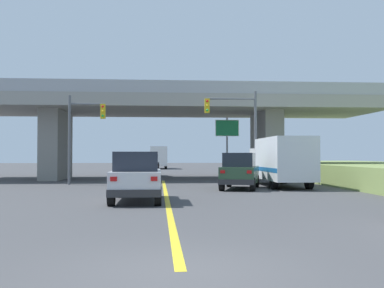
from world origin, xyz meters
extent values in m
plane|color=#424244|center=(0.00, 29.54, 0.00)|extent=(160.00, 160.00, 0.00)
cube|color=gray|center=(0.00, 29.54, 5.87)|extent=(34.54, 9.68, 0.94)
cube|color=gray|center=(-8.51, 29.54, 2.70)|extent=(1.45, 5.81, 5.40)
cube|color=gray|center=(8.51, 29.54, 2.70)|extent=(1.45, 5.81, 5.40)
cube|color=#9EA0A5|center=(0.00, 24.85, 6.79)|extent=(34.54, 0.20, 0.90)
cube|color=#9EA0A5|center=(0.00, 34.23, 6.79)|extent=(34.54, 0.20, 0.90)
cube|color=yellow|center=(0.00, 13.29, 0.00)|extent=(0.20, 26.58, 0.01)
cube|color=silver|center=(-1.24, 11.47, 0.81)|extent=(1.93, 4.66, 0.90)
cube|color=#1E232D|center=(-1.24, 11.12, 1.64)|extent=(1.70, 2.57, 0.76)
cube|color=#2D2D30|center=(-1.24, 9.19, 0.50)|extent=(1.97, 0.20, 0.28)
cube|color=red|center=(-1.97, 9.12, 1.03)|extent=(0.24, 0.06, 0.16)
cube|color=red|center=(-0.52, 9.12, 1.03)|extent=(0.24, 0.06, 0.16)
cylinder|color=black|center=(-2.11, 13.26, 0.36)|extent=(0.26, 0.72, 0.72)
cylinder|color=black|center=(-0.38, 13.26, 0.36)|extent=(0.26, 0.72, 0.72)
cylinder|color=black|center=(-2.11, 9.69, 0.36)|extent=(0.26, 0.72, 0.72)
cylinder|color=black|center=(-0.38, 9.69, 0.36)|extent=(0.26, 0.72, 0.72)
cube|color=#2D4C33|center=(4.21, 17.86, 0.81)|extent=(2.93, 4.57, 0.90)
cube|color=#1E232D|center=(4.12, 17.56, 1.64)|extent=(2.19, 2.68, 0.76)
cube|color=#2D2D30|center=(3.64, 15.88, 0.50)|extent=(1.85, 0.71, 0.28)
cube|color=red|center=(2.96, 16.00, 1.03)|extent=(0.25, 0.12, 0.16)
cube|color=red|center=(4.28, 15.62, 1.03)|extent=(0.25, 0.12, 0.16)
cylinder|color=black|center=(3.86, 19.59, 0.36)|extent=(0.45, 0.76, 0.72)
cylinder|color=black|center=(5.42, 19.14, 0.36)|extent=(0.45, 0.76, 0.72)
cylinder|color=black|center=(2.99, 16.59, 0.36)|extent=(0.45, 0.76, 0.72)
cylinder|color=black|center=(4.56, 16.14, 0.36)|extent=(0.45, 0.76, 0.72)
cube|color=silver|center=(7.01, 22.56, 1.40)|extent=(2.20, 2.00, 1.90)
cube|color=silver|center=(7.01, 18.80, 1.69)|extent=(2.31, 5.52, 2.47)
cube|color=#195999|center=(7.01, 18.80, 1.07)|extent=(2.33, 5.41, 0.24)
cylinder|color=black|center=(6.01, 22.56, 0.45)|extent=(0.30, 0.90, 0.90)
cylinder|color=black|center=(8.01, 22.56, 0.45)|extent=(0.30, 0.90, 0.90)
cylinder|color=black|center=(6.01, 17.42, 0.45)|extent=(0.30, 0.90, 0.90)
cylinder|color=black|center=(8.01, 17.42, 0.45)|extent=(0.30, 0.90, 0.90)
cube|color=black|center=(-1.26, 33.96, 0.81)|extent=(1.91, 4.76, 0.90)
cube|color=#1E232D|center=(-1.26, 33.60, 1.64)|extent=(1.69, 2.62, 0.76)
cube|color=#2D2D30|center=(-1.26, 31.63, 0.50)|extent=(1.95, 0.20, 0.28)
cube|color=red|center=(-1.98, 31.56, 1.03)|extent=(0.24, 0.06, 0.16)
cube|color=red|center=(-0.54, 31.56, 1.03)|extent=(0.24, 0.06, 0.16)
cylinder|color=black|center=(-2.12, 35.79, 0.36)|extent=(0.26, 0.72, 0.72)
cylinder|color=black|center=(-0.40, 35.79, 0.36)|extent=(0.26, 0.72, 0.72)
cylinder|color=black|center=(-2.12, 32.13, 0.36)|extent=(0.26, 0.72, 0.72)
cylinder|color=black|center=(-0.40, 32.13, 0.36)|extent=(0.26, 0.72, 0.72)
cylinder|color=#56595E|center=(6.12, 22.59, 3.09)|extent=(0.18, 0.18, 6.19)
cylinder|color=#56595E|center=(4.49, 22.59, 5.66)|extent=(3.26, 0.12, 0.12)
cube|color=gold|center=(2.86, 22.59, 5.18)|extent=(0.32, 0.26, 0.96)
sphere|color=red|center=(2.86, 22.44, 5.48)|extent=(0.16, 0.16, 0.16)
sphere|color=gold|center=(2.86, 22.44, 5.18)|extent=(0.16, 0.16, 0.16)
sphere|color=green|center=(2.86, 22.44, 4.88)|extent=(0.16, 0.16, 0.16)
cylinder|color=#56595E|center=(-6.12, 22.47, 2.89)|extent=(0.18, 0.18, 5.78)
cylinder|color=#56595E|center=(-5.04, 22.47, 5.23)|extent=(2.14, 0.12, 0.12)
cube|color=gold|center=(-3.97, 22.47, 4.75)|extent=(0.32, 0.26, 0.96)
sphere|color=red|center=(-3.97, 22.32, 5.05)|extent=(0.16, 0.16, 0.16)
sphere|color=gold|center=(-3.97, 22.32, 4.75)|extent=(0.16, 0.16, 0.16)
sphere|color=green|center=(-3.97, 22.32, 4.45)|extent=(0.16, 0.16, 0.16)
cylinder|color=slate|center=(4.87, 27.01, 2.38)|extent=(0.14, 0.14, 4.77)
cube|color=#146638|center=(4.87, 26.95, 3.98)|extent=(1.73, 0.08, 1.18)
cube|color=white|center=(4.87, 26.94, 3.98)|extent=(1.81, 0.04, 1.26)
cube|color=navy|center=(-0.32, 60.60, 1.40)|extent=(2.20, 2.00, 1.90)
cube|color=white|center=(-0.32, 56.95, 1.80)|extent=(2.31, 5.29, 2.70)
cube|color=#195999|center=(-0.32, 56.95, 1.12)|extent=(2.33, 5.19, 0.24)
cylinder|color=black|center=(-1.32, 60.60, 0.45)|extent=(0.30, 0.90, 0.90)
cylinder|color=black|center=(0.68, 60.60, 0.45)|extent=(0.30, 0.90, 0.90)
cylinder|color=black|center=(-1.32, 55.63, 0.45)|extent=(0.30, 0.90, 0.90)
cylinder|color=black|center=(0.68, 55.63, 0.45)|extent=(0.30, 0.90, 0.90)
camera|label=1|loc=(-0.36, -7.32, 1.87)|focal=42.44mm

